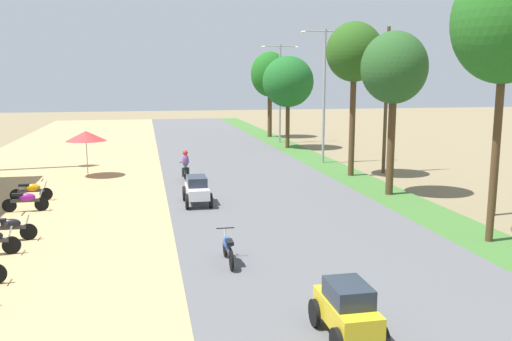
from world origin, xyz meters
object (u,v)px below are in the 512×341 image
(utility_pole_near, at_px, (386,98))
(parked_motorbike_seventh, at_px, (32,190))
(median_tree_third, at_px, (394,69))
(motorbike_ahead_third, at_px, (185,167))
(median_tree_second, at_px, (505,22))
(car_hatchback_yellow, at_px, (347,309))
(streetlamp_mid, at_px, (280,87))
(car_sedan_white, at_px, (197,189))
(median_tree_sixth, at_px, (270,75))
(parked_motorbike_sixth, at_px, (26,200))
(median_tree_fifth, at_px, (288,82))
(motorbike_ahead_second, at_px, (228,247))
(streetlamp_near, at_px, (324,87))
(median_tree_fourth, at_px, (354,53))
(vendor_umbrella, at_px, (86,136))
(utility_pole_far, at_px, (502,86))
(parked_motorbike_fifth, at_px, (9,227))

(utility_pole_near, bearing_deg, parked_motorbike_seventh, -168.14)
(median_tree_third, bearing_deg, motorbike_ahead_third, 150.69)
(parked_motorbike_seventh, bearing_deg, median_tree_second, -30.32)
(car_hatchback_yellow, bearing_deg, streetlamp_mid, 78.21)
(car_hatchback_yellow, distance_m, car_sedan_white, 13.03)
(median_tree_sixth, xyz_separation_m, car_hatchback_yellow, (-7.35, -38.95, -5.00))
(parked_motorbike_sixth, distance_m, car_hatchback_yellow, 15.71)
(motorbike_ahead_third, bearing_deg, median_tree_fifth, 54.68)
(parked_motorbike_sixth, relative_size, utility_pole_near, 0.22)
(median_tree_second, height_order, motorbike_ahead_second, median_tree_second)
(streetlamp_near, bearing_deg, median_tree_fourth, -89.58)
(median_tree_third, distance_m, utility_pole_near, 6.41)
(vendor_umbrella, relative_size, median_tree_sixth, 0.32)
(streetlamp_near, xyz_separation_m, utility_pole_far, (2.40, -14.17, 0.27))
(utility_pole_near, bearing_deg, parked_motorbike_sixth, -162.06)
(motorbike_ahead_third, bearing_deg, parked_motorbike_seventh, -155.30)
(median_tree_sixth, bearing_deg, median_tree_fifth, -93.24)
(utility_pole_near, height_order, car_hatchback_yellow, utility_pole_near)
(vendor_umbrella, relative_size, median_tree_fifth, 0.36)
(utility_pole_near, distance_m, car_hatchback_yellow, 21.48)
(car_sedan_white, distance_m, motorbike_ahead_second, 7.74)
(utility_pole_far, bearing_deg, streetlamp_near, 99.62)
(median_tree_fourth, relative_size, motorbike_ahead_third, 4.65)
(streetlamp_mid, bearing_deg, parked_motorbike_seventh, -129.73)
(median_tree_fourth, xyz_separation_m, median_tree_fifth, (-0.35, 12.51, -1.61))
(utility_pole_far, bearing_deg, median_tree_third, 119.77)
(vendor_umbrella, height_order, streetlamp_mid, streetlamp_mid)
(vendor_umbrella, relative_size, utility_pole_near, 0.31)
(median_tree_fifth, relative_size, motorbike_ahead_third, 3.92)
(median_tree_second, height_order, median_tree_fourth, median_tree_second)
(median_tree_third, bearing_deg, streetlamp_near, 89.69)
(parked_motorbike_fifth, bearing_deg, streetlamp_near, 42.19)
(streetlamp_near, distance_m, motorbike_ahead_third, 11.07)
(median_tree_third, distance_m, median_tree_fourth, 5.16)
(parked_motorbike_fifth, bearing_deg, median_tree_third, 15.55)
(median_tree_sixth, bearing_deg, streetlamp_mid, -91.96)
(streetlamp_mid, bearing_deg, car_sedan_white, -112.77)
(utility_pole_near, xyz_separation_m, motorbike_ahead_second, (-11.19, -13.77, -3.75))
(median_tree_second, distance_m, median_tree_fifth, 25.22)
(motorbike_ahead_third, bearing_deg, streetlamp_mid, 60.56)
(median_tree_fourth, xyz_separation_m, utility_pole_near, (2.26, 0.69, -2.44))
(median_tree_sixth, distance_m, utility_pole_far, 30.17)
(parked_motorbike_seventh, bearing_deg, median_tree_fourth, 11.14)
(median_tree_sixth, distance_m, car_sedan_white, 28.09)
(streetlamp_mid, bearing_deg, car_hatchback_yellow, -101.79)
(parked_motorbike_sixth, bearing_deg, utility_pole_near, 17.94)
(parked_motorbike_seventh, height_order, median_tree_third, median_tree_third)
(vendor_umbrella, bearing_deg, car_hatchback_yellow, -71.10)
(median_tree_fifth, relative_size, utility_pole_far, 0.71)
(streetlamp_near, bearing_deg, streetlamp_mid, 90.00)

